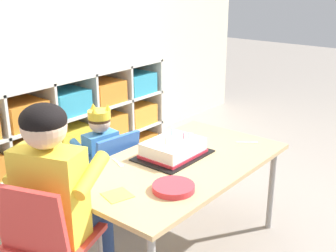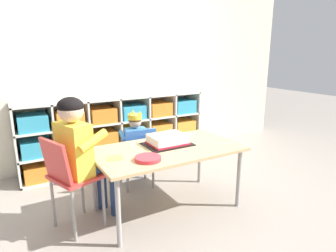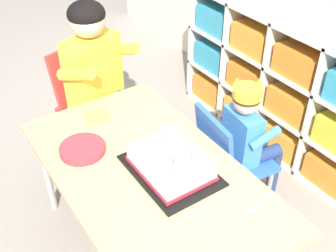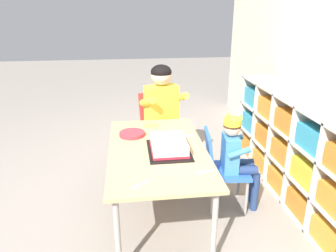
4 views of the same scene
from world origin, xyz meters
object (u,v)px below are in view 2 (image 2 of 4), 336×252
object	(u,v)px
adult_helper_seated	(81,147)
fork_near_cake_tray	(132,144)
classroom_chair_adult_side	(69,175)
birthday_cake_on_tray	(168,140)
fork_near_child_seat	(224,144)
child_with_crown	(134,139)
paper_plate_stack	(148,158)
classroom_chair_blue	(138,154)
activity_table	(167,153)
fork_at_table_front_edge	(188,134)

from	to	relation	value
adult_helper_seated	fork_near_cake_tray	size ratio (longest dim) A/B	8.83
classroom_chair_adult_side	birthday_cake_on_tray	xyz separation A→B (m)	(0.87, -0.01, 0.14)
classroom_chair_adult_side	fork_near_child_seat	size ratio (longest dim) A/B	6.79
child_with_crown	birthday_cake_on_tray	xyz separation A→B (m)	(0.09, -0.54, 0.12)
paper_plate_stack	fork_near_child_seat	distance (m)	0.78
adult_helper_seated	fork_near_child_seat	world-z (taller)	adult_helper_seated
fork_near_child_seat	fork_near_cake_tray	size ratio (longest dim) A/B	0.94
child_with_crown	birthday_cake_on_tray	world-z (taller)	child_with_crown
classroom_chair_blue	fork_near_cake_tray	size ratio (longest dim) A/B	5.43
activity_table	child_with_crown	bearing A→B (deg)	93.61
activity_table	classroom_chair_adult_side	size ratio (longest dim) A/B	1.65
child_with_crown	fork_near_cake_tray	distance (m)	0.42
birthday_cake_on_tray	fork_at_table_front_edge	bearing A→B (deg)	27.33
adult_helper_seated	paper_plate_stack	bearing A→B (deg)	-146.08
child_with_crown	fork_at_table_front_edge	size ratio (longest dim) A/B	6.04
birthday_cake_on_tray	fork_at_table_front_edge	distance (m)	0.39
fork_at_table_front_edge	activity_table	bearing A→B (deg)	111.18
classroom_chair_adult_side	paper_plate_stack	size ratio (longest dim) A/B	3.74
paper_plate_stack	fork_at_table_front_edge	bearing A→B (deg)	33.13
fork_near_cake_tray	activity_table	bearing A→B (deg)	-119.29
child_with_crown	adult_helper_seated	size ratio (longest dim) A/B	0.76
activity_table	adult_helper_seated	size ratio (longest dim) A/B	1.19
classroom_chair_blue	fork_at_table_front_edge	world-z (taller)	classroom_chair_blue
classroom_chair_adult_side	fork_near_cake_tray	size ratio (longest dim) A/B	6.38
classroom_chair_adult_side	fork_near_child_seat	xyz separation A→B (m)	(1.32, -0.25, 0.10)
birthday_cake_on_tray	paper_plate_stack	bearing A→B (deg)	-141.45
classroom_chair_blue	adult_helper_seated	distance (m)	0.80
classroom_chair_blue	fork_at_table_front_edge	bearing A→B (deg)	157.93
child_with_crown	birthday_cake_on_tray	distance (m)	0.56
adult_helper_seated	classroom_chair_blue	bearing A→B (deg)	-79.67
birthday_cake_on_tray	classroom_chair_adult_side	bearing A→B (deg)	179.08
classroom_chair_adult_side	child_with_crown	bearing A→B (deg)	-75.39
fork_near_child_seat	paper_plate_stack	bearing A→B (deg)	54.46
activity_table	fork_near_child_seat	distance (m)	0.53
classroom_chair_blue	classroom_chair_adult_side	world-z (taller)	classroom_chair_adult_side
classroom_chair_blue	child_with_crown	distance (m)	0.17
activity_table	adult_helper_seated	bearing A→B (deg)	169.14
classroom_chair_adult_side	fork_at_table_front_edge	world-z (taller)	classroom_chair_adult_side
activity_table	classroom_chair_adult_side	xyz separation A→B (m)	(-0.82, 0.09, -0.06)
classroom_chair_blue	birthday_cake_on_tray	world-z (taller)	birthday_cake_on_tray
adult_helper_seated	fork_near_cake_tray	bearing A→B (deg)	-96.03
adult_helper_seated	birthday_cake_on_tray	size ratio (longest dim) A/B	2.58
birthday_cake_on_tray	fork_near_child_seat	distance (m)	0.51
activity_table	birthday_cake_on_tray	world-z (taller)	birthday_cake_on_tray
classroom_chair_adult_side	fork_near_child_seat	distance (m)	1.34
classroom_chair_adult_side	birthday_cake_on_tray	world-z (taller)	classroom_chair_adult_side
adult_helper_seated	fork_at_table_front_edge	xyz separation A→B (m)	(1.09, 0.12, -0.09)
child_with_crown	fork_at_table_front_edge	bearing A→B (deg)	147.19
fork_near_cake_tray	birthday_cake_on_tray	bearing A→B (deg)	-102.92
child_with_crown	fork_near_cake_tray	size ratio (longest dim) A/B	6.68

